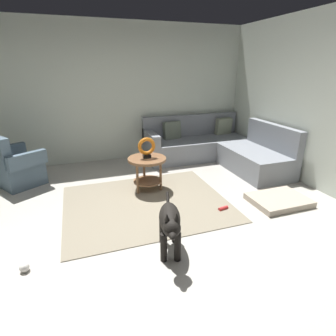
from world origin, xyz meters
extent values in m
cube|color=#B7B2A8|center=(0.00, 0.00, -0.05)|extent=(6.00, 6.00, 0.10)
cube|color=silver|center=(0.00, 2.94, 1.35)|extent=(6.00, 0.12, 2.70)
cube|color=gray|center=(0.15, 0.70, 0.01)|extent=(2.30, 1.90, 0.01)
cube|color=gray|center=(1.73, 2.41, 0.21)|extent=(2.20, 0.85, 0.42)
cube|color=gray|center=(1.73, 2.76, 0.65)|extent=(2.20, 0.14, 0.46)
cube|color=gray|center=(2.41, 1.28, 0.21)|extent=(0.85, 1.40, 0.42)
cube|color=gray|center=(2.76, 1.28, 0.65)|extent=(0.14, 1.40, 0.46)
cube|color=gray|center=(0.71, 2.41, 0.53)|extent=(0.16, 0.85, 0.22)
cube|color=gray|center=(2.48, 2.61, 0.59)|extent=(0.39, 0.20, 0.39)
cube|color=slate|center=(1.23, 2.61, 0.59)|extent=(0.40, 0.22, 0.39)
cube|color=#4C6070|center=(-1.66, 2.04, 0.20)|extent=(0.83, 0.83, 0.40)
cube|color=#4C6070|center=(-1.85, 2.34, 0.51)|extent=(0.56, 0.41, 0.22)
cube|color=#4C6070|center=(-1.47, 1.75, 0.51)|extent=(0.56, 0.41, 0.22)
cylinder|color=brown|center=(0.29, 1.15, 0.52)|extent=(0.60, 0.60, 0.04)
cylinder|color=brown|center=(0.29, 1.15, 0.15)|extent=(0.45, 0.45, 0.02)
cylinder|color=brown|center=(0.29, 1.37, 0.25)|extent=(0.04, 0.04, 0.50)
cylinder|color=brown|center=(0.11, 1.04, 0.25)|extent=(0.04, 0.04, 0.50)
cylinder|color=brown|center=(0.48, 1.04, 0.25)|extent=(0.04, 0.04, 0.50)
cube|color=black|center=(0.29, 1.15, 0.57)|extent=(0.12, 0.08, 0.05)
torus|color=orange|center=(0.29, 1.15, 0.73)|extent=(0.28, 0.06, 0.28)
cube|color=#B2A38E|center=(1.98, 0.08, 0.04)|extent=(0.80, 0.60, 0.09)
cylinder|color=black|center=(0.14, -0.59, 0.16)|extent=(0.07, 0.07, 0.32)
cylinder|color=black|center=(0.01, -0.55, 0.16)|extent=(0.07, 0.07, 0.32)
cylinder|color=black|center=(0.22, -0.29, 0.16)|extent=(0.07, 0.07, 0.32)
cylinder|color=black|center=(0.09, -0.25, 0.16)|extent=(0.07, 0.07, 0.32)
ellipsoid|color=black|center=(0.12, -0.42, 0.40)|extent=(0.35, 0.56, 0.24)
sphere|color=black|center=(0.04, -0.71, 0.48)|extent=(0.17, 0.17, 0.17)
ellipsoid|color=black|center=(0.01, -0.79, 0.46)|extent=(0.10, 0.13, 0.07)
cone|color=black|center=(0.08, -0.71, 0.59)|extent=(0.06, 0.06, 0.07)
cone|color=black|center=(-0.01, -0.69, 0.59)|extent=(0.06, 0.06, 0.07)
cylinder|color=black|center=(0.20, -0.12, 0.44)|extent=(0.09, 0.20, 0.16)
sphere|color=silver|center=(-1.32, -0.27, 0.05)|extent=(0.09, 0.09, 0.09)
cylinder|color=red|center=(1.11, 0.16, 0.03)|extent=(0.15, 0.08, 0.05)
camera|label=1|loc=(-0.69, -2.70, 1.87)|focal=28.74mm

